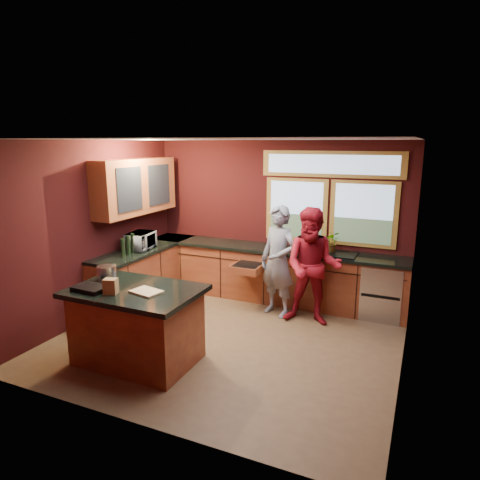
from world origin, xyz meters
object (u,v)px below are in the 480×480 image
Objects in this scene: person_grey at (278,261)px; stock_pot at (107,273)px; person_red at (313,267)px; cutting_board at (146,292)px; island at (137,325)px.

person_grey reaches higher than stock_pot.
person_grey is at bearing 162.95° from person_red.
cutting_board is at bearing -91.82° from person_grey.
person_grey is 7.23× the size of stock_pot.
island is 6.46× the size of stock_pot.
island is at bearing -96.74° from person_grey.
island is 2.41m from person_grey.
person_grey is at bearing 49.81° from stock_pot.
person_red is (0.57, -0.12, 0.01)m from person_grey.
cutting_board is 0.78m from stock_pot.
stock_pot is (-0.75, 0.20, 0.08)m from cutting_board.
island is 0.80m from stock_pot.
island is at bearing -135.46° from person_red.
stock_pot is at bearing -109.31° from person_grey.
cutting_board is (0.20, -0.05, 0.48)m from island.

